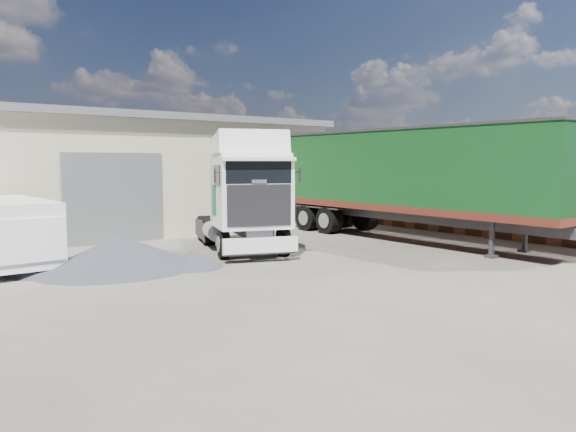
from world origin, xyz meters
TOP-DOWN VIEW (x-y plane):
  - ground at (0.00, 0.00)m, footprint 120.00×120.00m
  - brick_boundary_wall at (11.50, 6.00)m, footprint 0.35×26.00m
  - tractor_unit at (0.96, 4.96)m, footprint 4.44×6.74m
  - box_trailer at (8.00, 3.46)m, footprint 2.92×13.73m
  - panel_van at (-6.46, 6.78)m, footprint 2.22×5.16m
  - gravel_heap at (-3.94, 4.52)m, footprint 5.99×5.19m

SIDE VIEW (x-z plane):
  - ground at x=0.00m, z-range 0.00..0.00m
  - gravel_heap at x=-3.94m, z-range -0.04..1.01m
  - panel_van at x=-6.46m, z-range 0.04..2.12m
  - brick_boundary_wall at x=11.50m, z-range 0.00..2.50m
  - tractor_unit at x=0.96m, z-range -0.34..3.97m
  - box_trailer at x=8.00m, z-range 0.50..5.06m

